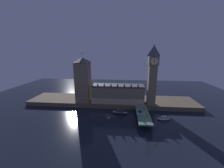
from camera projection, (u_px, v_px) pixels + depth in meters
The scene contains 16 objects.
ground_plane at pixel (108, 116), 150.35m from camera, with size 400.00×400.00×0.00m, color black.
embankment at pixel (112, 101), 187.56m from camera, with size 220.00×42.00×5.37m.
parliament_hall at pixel (118, 93), 175.10m from camera, with size 64.53×19.78×26.61m.
clock_tower at pixel (153, 73), 161.33m from camera, with size 11.42×11.53×72.08m.
victoria_tower at pixel (83, 80), 175.29m from camera, with size 17.73×17.73×62.11m.
bridge at pixel (143, 115), 141.17m from camera, with size 12.85×46.00×6.46m.
car_northbound_lead at pixel (140, 111), 143.92m from camera, with size 2.11×4.58×1.35m.
car_northbound_trail at pixel (141, 116), 133.00m from camera, with size 2.03×3.91×1.34m.
car_southbound_lead at pixel (147, 116), 132.94m from camera, with size 2.02×4.58×1.34m.
car_southbound_trail at pixel (144, 109), 150.23m from camera, with size 1.91×4.76×1.54m.
pedestrian_near_rail at pixel (138, 116), 133.52m from camera, with size 0.38×0.38×1.57m.
pedestrian_far_rail at pixel (136, 108), 153.07m from camera, with size 0.38×0.38×1.74m.
street_lamp_near at pixel (139, 116), 126.06m from camera, with size 1.34×0.60×6.62m.
street_lamp_mid at pixel (149, 110), 139.25m from camera, with size 1.34×0.60×6.50m.
boat_upstream at pixel (120, 113), 153.79m from camera, with size 18.25×6.00×4.74m.
boat_downstream at pixel (164, 118), 140.73m from camera, with size 13.90×6.93×3.82m.
Camera 1 is at (16.88, -137.60, 67.83)m, focal length 22.00 mm.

